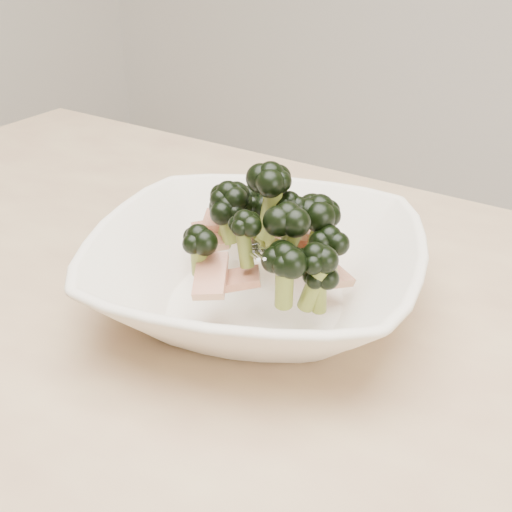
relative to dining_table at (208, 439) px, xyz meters
The scene contains 2 objects.
dining_table is the anchor object (origin of this frame).
broccoli_dish 0.16m from the dining_table, 87.64° to the left, with size 0.36×0.36×0.13m.
Camera 1 is at (0.29, -0.37, 1.08)m, focal length 50.00 mm.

